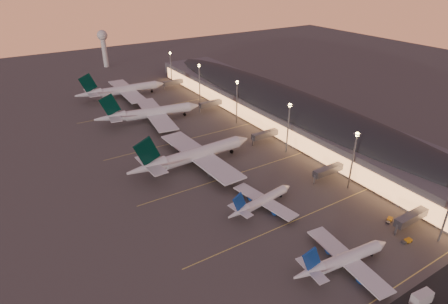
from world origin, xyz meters
TOP-DOWN VIEW (x-y plane):
  - ground at (0.00, 0.00)m, footprint 700.00×700.00m
  - airliner_narrow_south at (-2.30, -31.06)m, footprint 36.69×32.95m
  - airliner_narrow_north at (-4.23, 8.12)m, footprint 33.63×30.33m
  - airliner_wide_near at (-10.36, 52.59)m, footprint 64.36×58.62m
  - airliner_wide_mid at (-6.61, 115.17)m, footprint 63.29×58.16m
  - airliner_wide_far at (-5.98, 167.67)m, footprint 63.14×57.42m
  - terminal_building at (61.84, 72.47)m, footprint 56.35×255.00m
  - light_masts at (36.00, 65.00)m, footprint 2.20×217.20m
  - radar_tower at (10.00, 260.00)m, footprint 9.00×9.00m
  - lane_markings at (0.00, 40.00)m, footprint 90.00×180.36m
  - baggage_tug_a at (26.10, -34.62)m, footprint 3.98×1.98m
  - baggage_tug_b at (31.00, -23.97)m, footprint 4.16×2.78m
  - catering_truck_a at (6.52, -52.42)m, footprint 7.08×3.40m

SIDE VIEW (x-z plane):
  - ground at x=0.00m, z-range 0.00..0.00m
  - lane_markings at x=0.00m, z-range 0.01..0.01m
  - baggage_tug_a at x=26.10m, z-range -0.05..1.10m
  - baggage_tug_b at x=31.00m, z-range -0.05..1.11m
  - catering_truck_a at x=6.52m, z-range -0.12..3.72m
  - airliner_narrow_north at x=-4.23m, z-range -2.90..9.12m
  - airliner_narrow_south at x=-2.30m, z-range -3.16..9.93m
  - airliner_wide_far at x=-5.98m, z-range -4.91..15.32m
  - airliner_wide_mid at x=-6.61m, z-range -4.91..15.34m
  - airliner_wide_near at x=-10.36m, z-range -5.00..15.61m
  - terminal_building at x=61.84m, z-range 0.05..17.51m
  - light_masts at x=36.00m, z-range 4.60..30.50m
  - radar_tower at x=10.00m, z-range 5.62..38.12m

